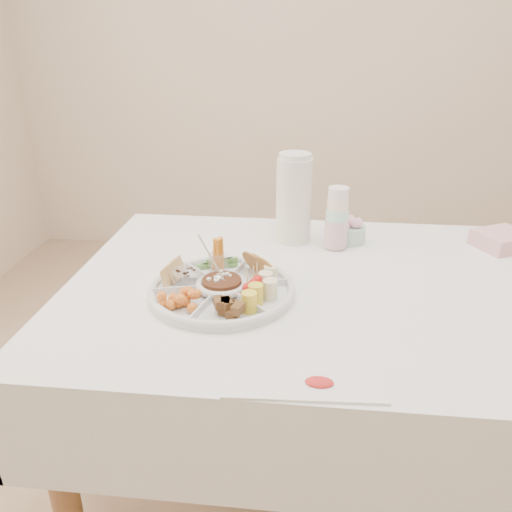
# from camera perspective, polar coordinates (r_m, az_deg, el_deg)

# --- Properties ---
(floor) EXTENTS (4.00, 4.00, 0.00)m
(floor) POSITION_cam_1_polar(r_m,az_deg,el_deg) (1.88, 7.92, -24.20)
(floor) COLOR tan
(floor) RESTS_ON ground
(wall_back) EXTENTS (4.00, 0.02, 2.70)m
(wall_back) POSITION_cam_1_polar(r_m,az_deg,el_deg) (3.25, 8.64, 23.07)
(wall_back) COLOR beige
(wall_back) RESTS_ON ground
(dining_table) EXTENTS (1.52, 1.02, 0.76)m
(dining_table) POSITION_cam_1_polar(r_m,az_deg,el_deg) (1.61, 8.71, -15.18)
(dining_table) COLOR white
(dining_table) RESTS_ON floor
(party_tray) EXTENTS (0.47, 0.47, 0.04)m
(party_tray) POSITION_cam_1_polar(r_m,az_deg,el_deg) (1.32, -3.92, -3.57)
(party_tray) COLOR silver
(party_tray) RESTS_ON dining_table
(bean_dip) EXTENTS (0.13, 0.13, 0.04)m
(bean_dip) POSITION_cam_1_polar(r_m,az_deg,el_deg) (1.32, -3.93, -3.28)
(bean_dip) COLOR brown
(bean_dip) RESTS_ON party_tray
(tortillas) EXTENTS (0.12, 0.12, 0.06)m
(tortillas) POSITION_cam_1_polar(r_m,az_deg,el_deg) (1.38, 0.44, -1.21)
(tortillas) COLOR #A8632A
(tortillas) RESTS_ON party_tray
(carrot_cucumber) EXTENTS (0.13, 0.13, 0.10)m
(carrot_cucumber) POSITION_cam_1_polar(r_m,az_deg,el_deg) (1.42, -4.47, 0.32)
(carrot_cucumber) COLOR orange
(carrot_cucumber) RESTS_ON party_tray
(pita_raisins) EXTENTS (0.14, 0.14, 0.06)m
(pita_raisins) POSITION_cam_1_polar(r_m,az_deg,el_deg) (1.37, -8.91, -1.83)
(pita_raisins) COLOR #DFC477
(pita_raisins) RESTS_ON party_tray
(cherries) EXTENTS (0.15, 0.15, 0.05)m
(cherries) POSITION_cam_1_polar(r_m,az_deg,el_deg) (1.26, -8.78, -4.72)
(cherries) COLOR orange
(cherries) RESTS_ON party_tray
(granola_chunks) EXTENTS (0.12, 0.12, 0.04)m
(granola_chunks) POSITION_cam_1_polar(r_m,az_deg,el_deg) (1.20, -3.33, -5.84)
(granola_chunks) COLOR #452C17
(granola_chunks) RESTS_ON party_tray
(banana_tomato) EXTENTS (0.15, 0.15, 0.10)m
(banana_tomato) POSITION_cam_1_polar(r_m,az_deg,el_deg) (1.26, 1.42, -3.08)
(banana_tomato) COLOR #D6C67C
(banana_tomato) RESTS_ON party_tray
(cup_stack) EXTENTS (0.09, 0.09, 0.20)m
(cup_stack) POSITION_cam_1_polar(r_m,az_deg,el_deg) (1.60, 9.23, 4.31)
(cup_stack) COLOR beige
(cup_stack) RESTS_ON dining_table
(thermos) EXTENTS (0.13, 0.13, 0.30)m
(thermos) POSITION_cam_1_polar(r_m,az_deg,el_deg) (1.63, 4.35, 6.70)
(thermos) COLOR silver
(thermos) RESTS_ON dining_table
(flower_bowl) EXTENTS (0.13, 0.13, 0.08)m
(flower_bowl) POSITION_cam_1_polar(r_m,az_deg,el_deg) (1.68, 10.61, 2.95)
(flower_bowl) COLOR #97CDB4
(flower_bowl) RESTS_ON dining_table
(napkin_stack) EXTENTS (0.20, 0.19, 0.05)m
(napkin_stack) POSITION_cam_1_polar(r_m,az_deg,el_deg) (1.80, 26.30, 1.66)
(napkin_stack) COLOR #E9A8AA
(napkin_stack) RESTS_ON dining_table
(placemat) EXTENTS (0.33, 0.12, 0.01)m
(placemat) POSITION_cam_1_polar(r_m,az_deg,el_deg) (1.02, 5.51, -14.31)
(placemat) COLOR silver
(placemat) RESTS_ON dining_table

